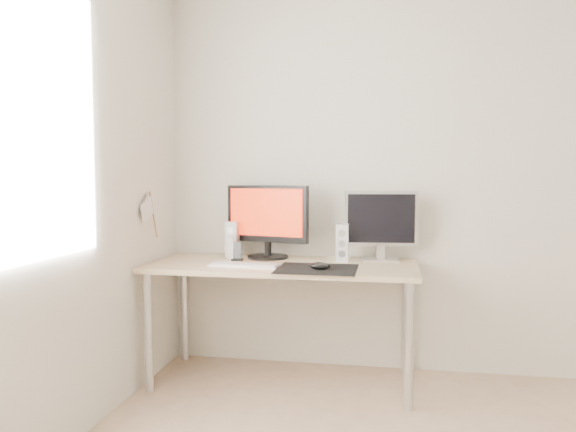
{
  "coord_description": "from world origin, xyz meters",
  "views": [
    {
      "loc": [
        -0.3,
        -1.91,
        1.26
      ],
      "look_at": [
        -0.92,
        1.48,
        1.01
      ],
      "focal_mm": 35.0,
      "sensor_mm": 36.0,
      "label": 1
    }
  ],
  "objects": [
    {
      "name": "second_monitor",
      "position": [
        -0.35,
        1.59,
        0.97
      ],
      "size": [
        0.45,
        0.18,
        0.43
      ],
      "color": "silver",
      "rests_on": "desk"
    },
    {
      "name": "speaker_left",
      "position": [
        -1.29,
        1.55,
        0.85
      ],
      "size": [
        0.07,
        0.09,
        0.23
      ],
      "color": "silver",
      "rests_on": "desk"
    },
    {
      "name": "wall_left",
      "position": [
        -1.75,
        0.0,
        1.25
      ],
      "size": [
        0.0,
        3.5,
        3.5
      ],
      "primitive_type": "plane",
      "rotation": [
        1.57,
        0.0,
        1.57
      ],
      "color": "white",
      "rests_on": "ground"
    },
    {
      "name": "window_pane",
      "position": [
        -1.74,
        0.0,
        1.5
      ],
      "size": [
        0.0,
        1.3,
        1.3
      ],
      "primitive_type": "plane",
      "rotation": [
        0.0,
        1.57,
        0.0
      ],
      "color": "white",
      "rests_on": "wall_left"
    },
    {
      "name": "pennant",
      "position": [
        -1.72,
        1.24,
        1.05
      ],
      "size": [
        0.01,
        0.23,
        0.29
      ],
      "color": "#A57F54",
      "rests_on": "wall_left"
    },
    {
      "name": "keyboard",
      "position": [
        -1.13,
        1.24,
        0.74
      ],
      "size": [
        0.43,
        0.16,
        0.02
      ],
      "color": "silver",
      "rests_on": "desk"
    },
    {
      "name": "wall_back",
      "position": [
        0.0,
        1.75,
        1.25
      ],
      "size": [
        3.5,
        0.0,
        3.5
      ],
      "primitive_type": "plane",
      "rotation": [
        1.57,
        0.0,
        0.0
      ],
      "color": "white",
      "rests_on": "ground"
    },
    {
      "name": "mousepad",
      "position": [
        -0.7,
        1.21,
        0.73
      ],
      "size": [
        0.45,
        0.4,
        0.0
      ],
      "primitive_type": "cube",
      "color": "black",
      "rests_on": "desk"
    },
    {
      "name": "speaker_right",
      "position": [
        -0.58,
        1.52,
        0.85
      ],
      "size": [
        0.07,
        0.09,
        0.23
      ],
      "color": "white",
      "rests_on": "desk"
    },
    {
      "name": "mouse",
      "position": [
        -0.68,
        1.18,
        0.75
      ],
      "size": [
        0.12,
        0.07,
        0.04
      ],
      "primitive_type": "ellipsoid",
      "color": "black",
      "rests_on": "mousepad"
    },
    {
      "name": "main_monitor",
      "position": [
        -1.07,
        1.57,
        0.98
      ],
      "size": [
        0.55,
        0.31,
        0.47
      ],
      "color": "black",
      "rests_on": "desk"
    },
    {
      "name": "desk",
      "position": [
        -0.93,
        1.38,
        0.65
      ],
      "size": [
        1.6,
        0.7,
        0.73
      ],
      "color": "#D1B587",
      "rests_on": "ground"
    },
    {
      "name": "phone_dock",
      "position": [
        -1.23,
        1.44,
        0.77
      ],
      "size": [
        0.07,
        0.06,
        0.12
      ],
      "color": "black",
      "rests_on": "desk"
    }
  ]
}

